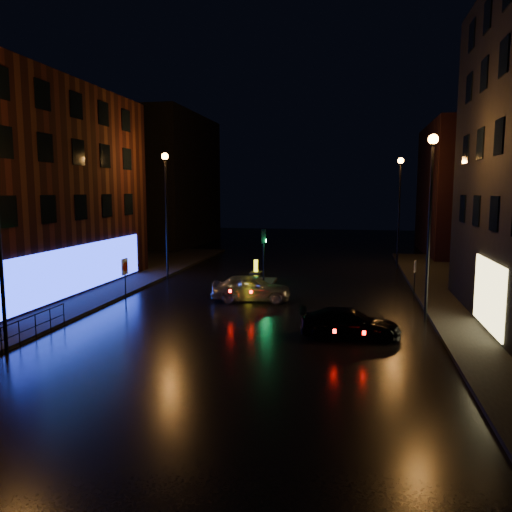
% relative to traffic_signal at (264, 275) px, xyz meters
% --- Properties ---
extents(ground, '(120.00, 120.00, 0.00)m').
position_rel_traffic_signal_xyz_m(ground, '(1.20, -14.00, -0.50)').
color(ground, black).
rests_on(ground, ground).
extents(pavement_left, '(12.00, 44.00, 0.15)m').
position_rel_traffic_signal_xyz_m(pavement_left, '(-12.80, -6.00, -0.43)').
color(pavement_left, black).
rests_on(pavement_left, ground).
extents(building_left, '(10.00, 18.00, 12.00)m').
position_rel_traffic_signal_xyz_m(building_left, '(-14.30, -6.00, 5.50)').
color(building_left, black).
rests_on(building_left, ground).
extents(building_far_left, '(8.00, 16.00, 14.00)m').
position_rel_traffic_signal_xyz_m(building_far_left, '(-14.80, 21.00, 6.50)').
color(building_far_left, black).
rests_on(building_far_left, ground).
extents(building_far_right, '(8.00, 14.00, 12.00)m').
position_rel_traffic_signal_xyz_m(building_far_right, '(16.20, 18.00, 5.50)').
color(building_far_right, black).
rests_on(building_far_right, ground).
extents(street_lamp_lfar, '(0.44, 0.44, 8.37)m').
position_rel_traffic_signal_xyz_m(street_lamp_lfar, '(-6.60, -0.00, 5.06)').
color(street_lamp_lfar, black).
rests_on(street_lamp_lfar, ground).
extents(street_lamp_rnear, '(0.44, 0.44, 8.37)m').
position_rel_traffic_signal_xyz_m(street_lamp_rnear, '(9.00, -8.00, 5.06)').
color(street_lamp_rnear, black).
rests_on(street_lamp_rnear, ground).
extents(street_lamp_rfar, '(0.44, 0.44, 8.37)m').
position_rel_traffic_signal_xyz_m(street_lamp_rfar, '(9.00, 8.00, 5.06)').
color(street_lamp_rfar, black).
rests_on(street_lamp_rfar, ground).
extents(traffic_signal, '(1.40, 2.40, 3.45)m').
position_rel_traffic_signal_xyz_m(traffic_signal, '(0.00, 0.00, 0.00)').
color(traffic_signal, black).
rests_on(traffic_signal, ground).
extents(guard_railing, '(0.05, 6.04, 1.00)m').
position_rel_traffic_signal_xyz_m(guard_railing, '(-6.80, -15.00, 0.24)').
color(guard_railing, black).
rests_on(guard_railing, ground).
extents(silver_hatchback, '(4.43, 2.25, 1.44)m').
position_rel_traffic_signal_xyz_m(silver_hatchback, '(0.32, -5.59, 0.22)').
color(silver_hatchback, '#AAABB2').
rests_on(silver_hatchback, ground).
extents(dark_sedan, '(4.18, 1.98, 1.18)m').
position_rel_traffic_signal_xyz_m(dark_sedan, '(5.61, -11.44, 0.09)').
color(dark_sedan, black).
rests_on(dark_sedan, ground).
extents(bollard_near, '(0.85, 1.20, 1.00)m').
position_rel_traffic_signal_xyz_m(bollard_near, '(0.12, -5.30, -0.28)').
color(bollard_near, black).
rests_on(bollard_near, ground).
extents(bollard_far, '(0.79, 1.14, 0.97)m').
position_rel_traffic_signal_xyz_m(bollard_far, '(-1.21, 3.49, -0.29)').
color(bollard_far, black).
rests_on(bollard_far, ground).
extents(road_sign_left, '(0.08, 0.60, 2.49)m').
position_rel_traffic_signal_xyz_m(road_sign_left, '(-5.70, -8.18, 1.37)').
color(road_sign_left, black).
rests_on(road_sign_left, ground).
extents(road_sign_right, '(0.18, 0.49, 2.04)m').
position_rel_traffic_signal_xyz_m(road_sign_right, '(9.10, -2.61, 1.03)').
color(road_sign_right, black).
rests_on(road_sign_right, ground).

